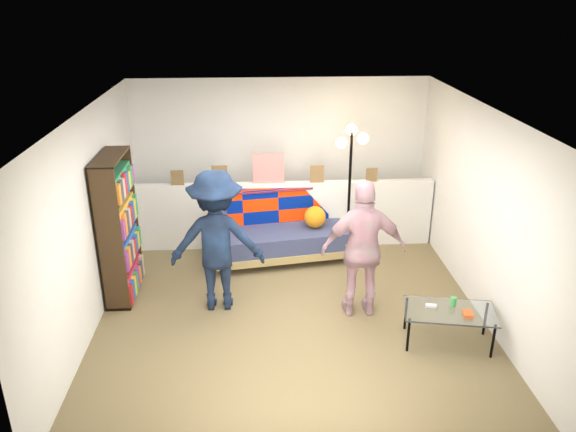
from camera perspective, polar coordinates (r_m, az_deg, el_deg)
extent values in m
plane|color=brown|center=(6.94, 0.20, -9.31)|extent=(5.00, 5.00, 0.00)
cube|color=silver|center=(8.76, -0.82, 6.13)|extent=(4.50, 0.10, 2.40)
cube|color=silver|center=(6.66, -19.51, -0.54)|extent=(0.10, 5.00, 2.40)
cube|color=silver|center=(6.90, 19.19, 0.31)|extent=(0.10, 5.00, 2.40)
cube|color=white|center=(6.04, 0.23, 10.46)|extent=(4.50, 5.00, 0.10)
cube|color=silver|center=(8.33, -0.57, 0.15)|extent=(4.45, 0.15, 1.00)
cube|color=brown|center=(8.17, -11.17, 3.83)|extent=(0.18, 0.02, 0.22)
cube|color=brown|center=(8.10, -6.97, 4.15)|extent=(0.22, 0.02, 0.28)
cube|color=silver|center=(8.05, -2.01, 4.85)|extent=(0.45, 0.02, 0.45)
cube|color=brown|center=(8.13, 2.95, 4.29)|extent=(0.20, 0.02, 0.26)
cube|color=brown|center=(8.26, 8.49, 4.15)|extent=(0.16, 0.02, 0.20)
cube|color=#A1864E|center=(8.09, -0.59, -3.22)|extent=(2.07, 1.18, 0.10)
cube|color=#343B5D|center=(7.97, -0.52, -2.23)|extent=(1.95, 1.01, 0.25)
cube|color=#343B5D|center=(8.20, -1.08, 0.84)|extent=(1.87, 0.53, 0.59)
cylinder|color=#A1864E|center=(7.86, -7.24, -2.12)|extent=(0.23, 0.88, 0.09)
cylinder|color=#A1864E|center=(8.21, 5.77, -0.97)|extent=(0.23, 0.88, 0.09)
cube|color=navy|center=(8.12, -0.97, 0.63)|extent=(1.49, 0.34, 0.54)
cube|color=navy|center=(8.14, -1.17, 2.86)|extent=(1.52, 0.49, 0.03)
sphere|color=orange|center=(7.96, 2.75, -0.11)|extent=(0.31, 0.31, 0.31)
cube|color=black|center=(7.20, -17.99, -1.15)|extent=(0.02, 0.91, 1.81)
cube|color=black|center=(6.77, -17.70, -2.62)|extent=(0.30, 0.02, 1.81)
cube|color=black|center=(7.56, -16.19, 0.20)|extent=(0.30, 0.02, 1.81)
cube|color=black|center=(6.87, -17.73, 5.75)|extent=(0.30, 0.91, 0.02)
cube|color=black|center=(7.55, -16.15, -7.33)|extent=(0.30, 0.91, 0.04)
cube|color=black|center=(7.34, -16.53, -4.17)|extent=(0.30, 0.87, 0.02)
cube|color=black|center=(7.16, -16.90, -1.13)|extent=(0.30, 0.87, 0.02)
cube|color=black|center=(7.01, -17.28, 2.04)|extent=(0.30, 0.87, 0.02)
cube|color=red|center=(7.46, -16.15, -6.11)|extent=(0.22, 0.85, 0.30)
cube|color=blue|center=(7.26, -16.52, -3.03)|extent=(0.22, 0.85, 0.28)
cube|color=gold|center=(7.10, -16.88, 0.07)|extent=(0.22, 0.85, 0.30)
cube|color=#2E804F|center=(6.96, -17.27, 3.29)|extent=(0.22, 0.85, 0.28)
cylinder|color=black|center=(6.24, 12.12, -11.78)|extent=(0.03, 0.03, 0.39)
cylinder|color=black|center=(6.39, 20.11, -11.90)|extent=(0.03, 0.03, 0.39)
cylinder|color=black|center=(6.60, 11.87, -9.71)|extent=(0.03, 0.03, 0.39)
cylinder|color=black|center=(6.74, 19.39, -9.88)|extent=(0.03, 0.03, 0.39)
cube|color=silver|center=(6.37, 16.10, -9.27)|extent=(1.05, 0.71, 0.02)
cube|color=silver|center=(6.37, 14.32, -8.82)|extent=(0.12, 0.07, 0.03)
cube|color=#DD5827|center=(6.32, 17.80, -9.45)|extent=(0.12, 0.15, 0.04)
cylinder|color=#46A951|center=(6.45, 16.45, -8.30)|extent=(0.08, 0.08, 0.10)
cylinder|color=black|center=(8.32, 5.98, -3.64)|extent=(0.27, 0.27, 0.03)
cylinder|color=black|center=(7.97, 6.23, 2.13)|extent=(0.04, 0.04, 1.82)
sphere|color=#FFC672|center=(7.77, 5.45, 7.42)|extent=(0.15, 0.15, 0.15)
sphere|color=#FFC672|center=(7.73, 7.63, 7.81)|extent=(0.15, 0.15, 0.15)
sphere|color=#FFC672|center=(7.83, 6.47, 8.70)|extent=(0.15, 0.15, 0.15)
imported|color=black|center=(6.65, -7.25, -2.54)|extent=(1.12, 0.65, 1.73)
imported|color=pink|center=(6.52, 7.68, -3.38)|extent=(0.98, 0.41, 1.67)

